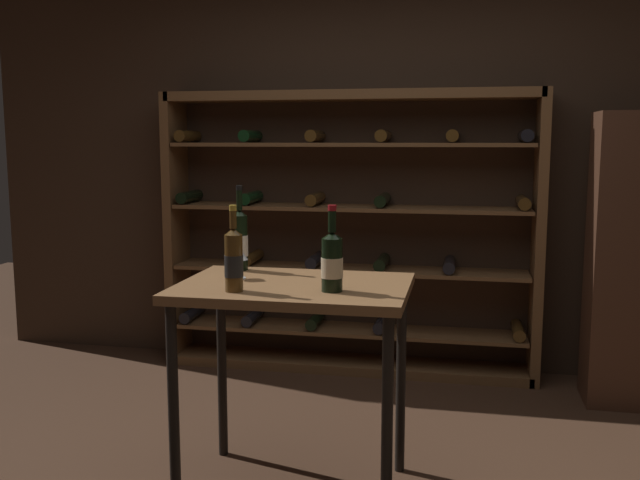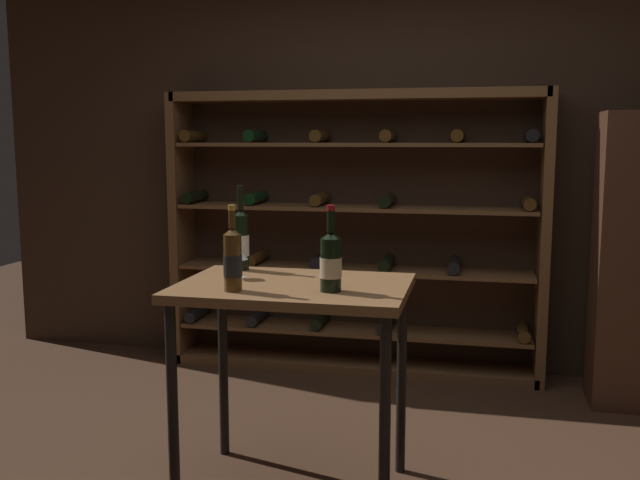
{
  "view_description": "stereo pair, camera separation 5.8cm",
  "coord_description": "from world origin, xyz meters",
  "px_view_note": "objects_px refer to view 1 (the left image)",
  "views": [
    {
      "loc": [
        0.51,
        -2.69,
        1.51
      ],
      "look_at": [
        -0.09,
        0.24,
        1.08
      ],
      "focal_mm": 39.88,
      "sensor_mm": 36.0,
      "label": 1
    },
    {
      "loc": [
        0.57,
        -2.68,
        1.51
      ],
      "look_at": [
        -0.09,
        0.24,
        1.08
      ],
      "focal_mm": 39.88,
      "sensor_mm": 36.0,
      "label": 2
    }
  ],
  "objects_px": {
    "display_cabinet": "(630,260)",
    "wine_bottle_red_label": "(332,261)",
    "tasting_table": "(294,311)",
    "wine_bottle_black_capsule": "(234,260)",
    "wine_rack": "(347,234)",
    "wine_glass_stemmed_left": "(238,254)",
    "wine_bottle_green_slim": "(240,240)"
  },
  "relations": [
    {
      "from": "wine_rack",
      "to": "wine_bottle_red_label",
      "type": "bearing_deg",
      "value": -82.42
    },
    {
      "from": "wine_bottle_green_slim",
      "to": "wine_bottle_black_capsule",
      "type": "bearing_deg",
      "value": -75.07
    },
    {
      "from": "wine_bottle_red_label",
      "to": "tasting_table",
      "type": "bearing_deg",
      "value": 147.63
    },
    {
      "from": "wine_rack",
      "to": "wine_glass_stemmed_left",
      "type": "distance_m",
      "value": 1.65
    },
    {
      "from": "wine_rack",
      "to": "wine_bottle_green_slim",
      "type": "height_order",
      "value": "wine_rack"
    },
    {
      "from": "tasting_table",
      "to": "wine_bottle_red_label",
      "type": "height_order",
      "value": "wine_bottle_red_label"
    },
    {
      "from": "wine_bottle_black_capsule",
      "to": "display_cabinet",
      "type": "bearing_deg",
      "value": 41.79
    },
    {
      "from": "wine_bottle_black_capsule",
      "to": "wine_glass_stemmed_left",
      "type": "distance_m",
      "value": 0.26
    },
    {
      "from": "wine_rack",
      "to": "display_cabinet",
      "type": "bearing_deg",
      "value": -9.15
    },
    {
      "from": "wine_bottle_black_capsule",
      "to": "wine_glass_stemmed_left",
      "type": "bearing_deg",
      "value": 104.76
    },
    {
      "from": "tasting_table",
      "to": "display_cabinet",
      "type": "bearing_deg",
      "value": 41.33
    },
    {
      "from": "wine_rack",
      "to": "wine_glass_stemmed_left",
      "type": "relative_size",
      "value": 16.75
    },
    {
      "from": "display_cabinet",
      "to": "wine_bottle_black_capsule",
      "type": "height_order",
      "value": "display_cabinet"
    },
    {
      "from": "tasting_table",
      "to": "wine_bottle_red_label",
      "type": "distance_m",
      "value": 0.32
    },
    {
      "from": "wine_rack",
      "to": "wine_bottle_black_capsule",
      "type": "height_order",
      "value": "wine_rack"
    },
    {
      "from": "display_cabinet",
      "to": "wine_rack",
      "type": "bearing_deg",
      "value": 170.85
    },
    {
      "from": "wine_bottle_black_capsule",
      "to": "wine_glass_stemmed_left",
      "type": "xyz_separation_m",
      "value": [
        -0.07,
        0.25,
        -0.02
      ]
    },
    {
      "from": "tasting_table",
      "to": "wine_bottle_red_label",
      "type": "relative_size",
      "value": 2.79
    },
    {
      "from": "wine_bottle_red_label",
      "to": "wine_bottle_black_capsule",
      "type": "height_order",
      "value": "same"
    },
    {
      "from": "wine_glass_stemmed_left",
      "to": "wine_bottle_black_capsule",
      "type": "bearing_deg",
      "value": -75.24
    },
    {
      "from": "wine_bottle_red_label",
      "to": "wine_rack",
      "type": "bearing_deg",
      "value": 97.58
    },
    {
      "from": "tasting_table",
      "to": "display_cabinet",
      "type": "height_order",
      "value": "display_cabinet"
    },
    {
      "from": "display_cabinet",
      "to": "wine_bottle_red_label",
      "type": "xyz_separation_m",
      "value": [
        -1.43,
        -1.53,
        0.21
      ]
    },
    {
      "from": "wine_bottle_black_capsule",
      "to": "wine_bottle_green_slim",
      "type": "height_order",
      "value": "wine_bottle_green_slim"
    },
    {
      "from": "wine_bottle_black_capsule",
      "to": "wine_bottle_green_slim",
      "type": "relative_size",
      "value": 0.88
    },
    {
      "from": "wine_bottle_red_label",
      "to": "wine_bottle_black_capsule",
      "type": "relative_size",
      "value": 1.0
    },
    {
      "from": "tasting_table",
      "to": "wine_bottle_red_label",
      "type": "xyz_separation_m",
      "value": [
        0.18,
        -0.12,
        0.24
      ]
    },
    {
      "from": "tasting_table",
      "to": "wine_bottle_red_label",
      "type": "bearing_deg",
      "value": -32.37
    },
    {
      "from": "tasting_table",
      "to": "wine_bottle_black_capsule",
      "type": "xyz_separation_m",
      "value": [
        -0.19,
        -0.2,
        0.24
      ]
    },
    {
      "from": "wine_bottle_black_capsule",
      "to": "wine_glass_stemmed_left",
      "type": "height_order",
      "value": "wine_bottle_black_capsule"
    },
    {
      "from": "wine_bottle_red_label",
      "to": "wine_glass_stemmed_left",
      "type": "bearing_deg",
      "value": 159.37
    },
    {
      "from": "tasting_table",
      "to": "wine_bottle_black_capsule",
      "type": "relative_size",
      "value": 2.79
    }
  ]
}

